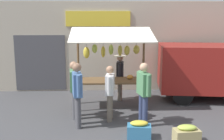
{
  "coord_description": "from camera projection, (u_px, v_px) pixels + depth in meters",
  "views": [
    {
      "loc": [
        0.37,
        8.62,
        2.83
      ],
      "look_at": [
        0.0,
        0.3,
        1.25
      ],
      "focal_mm": 45.27,
      "sensor_mm": 36.0,
      "label": 1
    }
  ],
  "objects": [
    {
      "name": "produce_crate_side",
      "position": [
        139.0,
        130.0,
        6.67
      ],
      "size": [
        0.6,
        0.4,
        0.42
      ],
      "color": "teal",
      "rests_on": "ground"
    },
    {
      "name": "shopper_in_grey_tee",
      "position": [
        110.0,
        90.0,
        7.67
      ],
      "size": [
        0.28,
        0.66,
        1.53
      ],
      "rotation": [
        0.0,
        0.0,
        -1.7
      ],
      "color": "#726656",
      "rests_on": "ground"
    },
    {
      "name": "shopper_with_shopping_bag",
      "position": [
        144.0,
        89.0,
        7.33
      ],
      "size": [
        0.32,
        0.7,
        1.67
      ],
      "rotation": [
        0.0,
        0.0,
        -1.37
      ],
      "color": "navy",
      "rests_on": "ground"
    },
    {
      "name": "shopper_with_ponytail",
      "position": [
        77.0,
        90.0,
        7.21
      ],
      "size": [
        0.3,
        0.7,
        1.68
      ],
      "rotation": [
        0.0,
        0.0,
        -1.4
      ],
      "color": "#4C4C51",
      "rests_on": "ground"
    },
    {
      "name": "shopper_in_striped_shirt",
      "position": [
        74.0,
        86.0,
        7.86
      ],
      "size": [
        0.27,
        0.69,
        1.62
      ],
      "rotation": [
        0.0,
        0.0,
        -1.47
      ],
      "color": "#4C4C51",
      "rests_on": "ground"
    },
    {
      "name": "ground_plane",
      "position": [
        112.0,
        107.0,
        9.0
      ],
      "size": [
        40.0,
        40.0,
        0.0
      ],
      "primitive_type": "plane",
      "color": "#424244"
    },
    {
      "name": "market_stall",
      "position": [
        112.0,
        58.0,
        8.77
      ],
      "size": [
        2.5,
        1.46,
        2.5
      ],
      "color": "brown",
      "rests_on": "ground"
    },
    {
      "name": "street_backdrop",
      "position": [
        108.0,
        46.0,
        10.84
      ],
      "size": [
        9.0,
        0.3,
        3.4
      ],
      "color": "#B2A893",
      "rests_on": "ground"
    },
    {
      "name": "vendor_with_sunhat",
      "position": [
        120.0,
        74.0,
        9.58
      ],
      "size": [
        0.41,
        0.67,
        1.57
      ],
      "rotation": [
        0.0,
        0.0,
        1.43
      ],
      "color": "#726656",
      "rests_on": "ground"
    },
    {
      "name": "parked_van",
      "position": [
        220.0,
        67.0,
        9.68
      ],
      "size": [
        4.61,
        2.41,
        1.88
      ],
      "rotation": [
        0.0,
        0.0,
        -0.13
      ],
      "color": "maroon",
      "rests_on": "ground"
    },
    {
      "name": "produce_crate_near",
      "position": [
        187.0,
        134.0,
        6.4
      ],
      "size": [
        0.61,
        0.4,
        0.43
      ],
      "color": "tan",
      "rests_on": "ground"
    }
  ]
}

